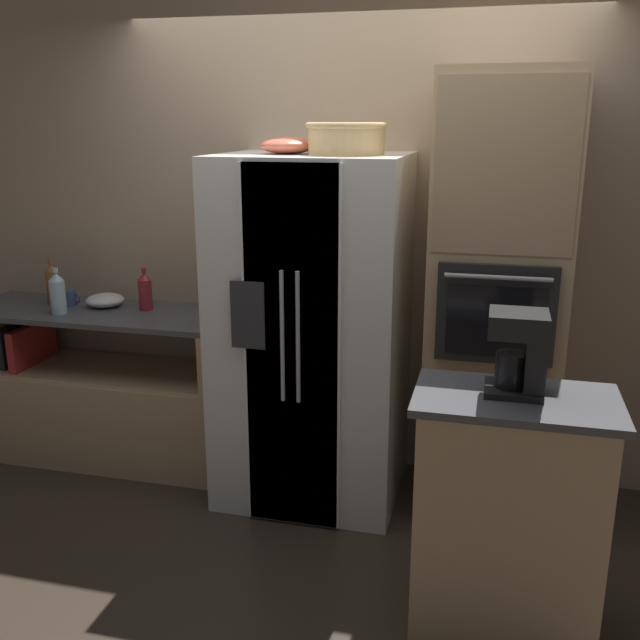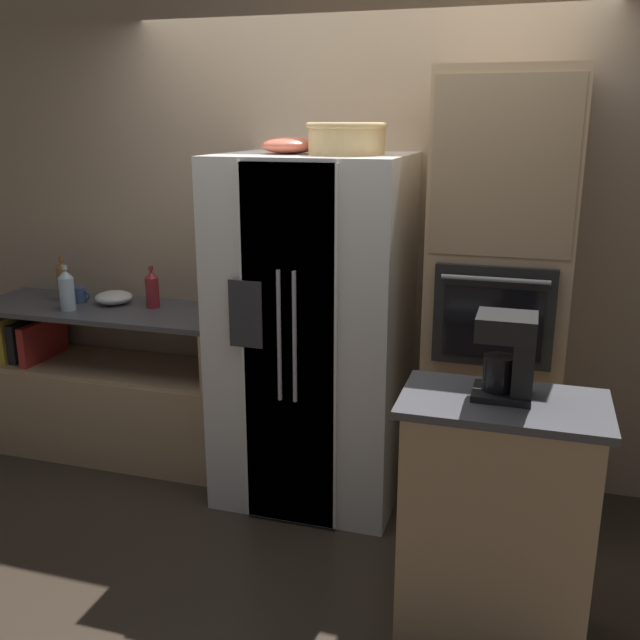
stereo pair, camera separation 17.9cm
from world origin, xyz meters
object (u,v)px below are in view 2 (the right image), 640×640
at_px(mixing_bowl, 114,298).
at_px(refrigerator, 314,331).
at_px(fruit_bowl, 289,145).
at_px(mug, 80,295).
at_px(bottle_wide, 66,290).
at_px(bottle_short, 63,281).
at_px(wall_oven, 497,304).
at_px(bottle_tall, 152,289).
at_px(coffee_maker, 511,353).
at_px(wicker_basket, 347,137).

bearing_deg(mixing_bowl, refrigerator, -8.38).
relative_size(fruit_bowl, mug, 2.35).
relative_size(refrigerator, bottle_wide, 6.85).
bearing_deg(bottle_short, refrigerator, -6.02).
bearing_deg(bottle_short, mug, -3.06).
xyz_separation_m(bottle_short, mixing_bowl, (0.33, 0.02, -0.08)).
xyz_separation_m(wall_oven, mixing_bowl, (-2.23, 0.12, -0.16)).
distance_m(bottle_wide, mug, 0.20).
bearing_deg(bottle_wide, bottle_tall, 24.46).
distance_m(bottle_wide, mixing_bowl, 0.28).
xyz_separation_m(fruit_bowl, bottle_wide, (-1.37, 0.01, -0.82)).
bearing_deg(refrigerator, coffee_maker, -40.56).
bearing_deg(refrigerator, fruit_bowl, -169.31).
distance_m(wicker_basket, coffee_maker, 1.39).
bearing_deg(wall_oven, bottle_short, 177.81).
height_order(wicker_basket, fruit_bowl, wicker_basket).
bearing_deg(bottle_short, bottle_wide, -50.25).
distance_m(refrigerator, fruit_bowl, 0.95).
bearing_deg(coffee_maker, wall_oven, 96.17).
bearing_deg(bottle_short, coffee_maker, -21.45).
bearing_deg(coffee_maker, mug, 157.82).
height_order(wall_oven, fruit_bowl, wall_oven).
distance_m(refrigerator, mixing_bowl, 1.33).
distance_m(bottle_tall, coffee_maker, 2.32).
distance_m(wall_oven, mixing_bowl, 2.24).
bearing_deg(bottle_tall, fruit_bowl, -12.55).
xyz_separation_m(refrigerator, coffee_maker, (1.02, -0.87, 0.26)).
relative_size(wicker_basket, mug, 3.30).
height_order(bottle_short, mixing_bowl, bottle_short).
bearing_deg(fruit_bowl, bottle_short, 172.71).
xyz_separation_m(wicker_basket, coffee_maker, (0.84, -0.84, -0.73)).
distance_m(wall_oven, bottle_tall, 1.97).
bearing_deg(wall_oven, fruit_bowl, -174.63).
height_order(refrigerator, bottle_short, refrigerator).
height_order(bottle_tall, bottle_wide, bottle_wide).
relative_size(bottle_short, coffee_maker, 0.90).
bearing_deg(wicker_basket, mixing_bowl, 171.29).
bearing_deg(wicker_basket, bottle_tall, 169.82).
distance_m(wall_oven, bottle_short, 2.56).
height_order(bottle_short, bottle_wide, bottle_short).
bearing_deg(wall_oven, refrigerator, -175.32).
xyz_separation_m(fruit_bowl, bottle_short, (-1.52, 0.19, -0.82)).
height_order(wall_oven, coffee_maker, wall_oven).
bearing_deg(coffee_maker, bottle_tall, 152.88).
relative_size(refrigerator, bottle_tall, 7.33).
distance_m(wall_oven, fruit_bowl, 1.28).
xyz_separation_m(refrigerator, bottle_tall, (-1.04, 0.18, 0.11)).
relative_size(bottle_wide, mixing_bowl, 1.19).
bearing_deg(bottle_tall, bottle_short, -178.89).
height_order(wall_oven, bottle_tall, wall_oven).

